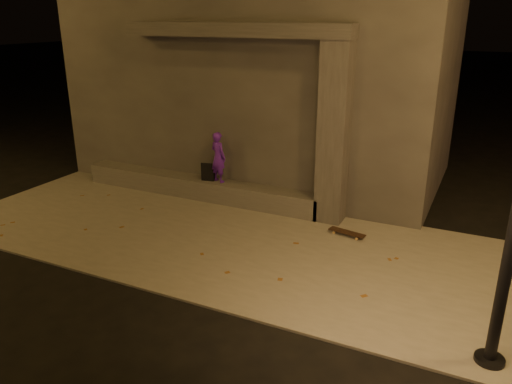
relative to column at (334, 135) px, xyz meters
The scene contains 9 objects.
ground 4.51m from the column, 114.39° to the right, with size 120.00×120.00×0.00m, color black.
sidewalk 3.04m from the column, 134.17° to the right, with size 11.00×4.40×0.04m, color #68635B.
building 3.92m from the column, 134.55° to the left, with size 9.00×5.10×5.22m.
ledge 3.57m from the column, behind, with size 6.00×0.55×0.45m, color #4B4844.
column is the anchor object (origin of this frame).
canopy 2.93m from the column, behind, with size 5.00×0.70×0.28m, color #383633.
skateboarder 2.76m from the column, behind, with size 0.42×0.27×1.14m, color #4D189F.
backpack 3.15m from the column, behind, with size 0.32×0.24×0.42m.
skateboard 1.93m from the column, 49.52° to the right, with size 0.75×0.32×0.08m.
Camera 1 is at (4.48, -5.58, 4.07)m, focal length 35.00 mm.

